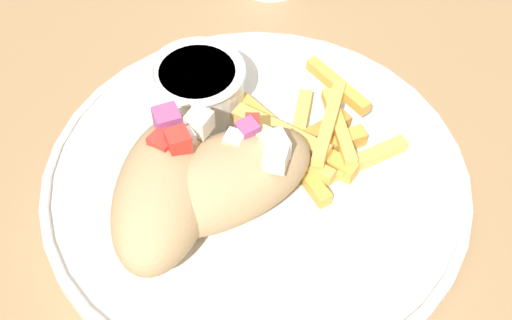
# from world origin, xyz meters

# --- Properties ---
(table) EXTENTS (1.22, 1.22, 0.72)m
(table) POSITION_xyz_m (0.00, 0.00, 0.65)
(table) COLOR #9E7A51
(table) RESTS_ON ground_plane
(plate) EXTENTS (0.32, 0.32, 0.02)m
(plate) POSITION_xyz_m (-0.01, -0.05, 0.73)
(plate) COLOR white
(plate) RESTS_ON table
(pita_sandwich_near) EXTENTS (0.15, 0.10, 0.06)m
(pita_sandwich_near) POSITION_xyz_m (-0.05, -0.05, 0.76)
(pita_sandwich_near) COLOR tan
(pita_sandwich_near) RESTS_ON plate
(pita_sandwich_far) EXTENTS (0.15, 0.13, 0.07)m
(pita_sandwich_far) POSITION_xyz_m (-0.08, -0.03, 0.76)
(pita_sandwich_far) COLOR tan
(pita_sandwich_far) RESTS_ON plate
(fries_pile) EXTENTS (0.10, 0.13, 0.03)m
(fries_pile) POSITION_xyz_m (0.03, -0.06, 0.75)
(fries_pile) COLOR gold
(fries_pile) RESTS_ON plate
(sauce_ramekin) EXTENTS (0.08, 0.08, 0.04)m
(sauce_ramekin) POSITION_xyz_m (0.01, 0.04, 0.76)
(sauce_ramekin) COLOR white
(sauce_ramekin) RESTS_ON plate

